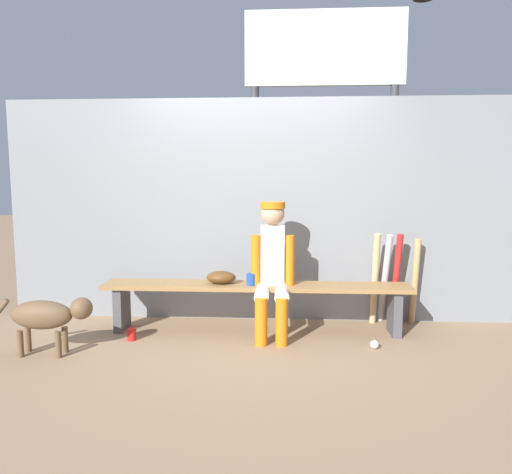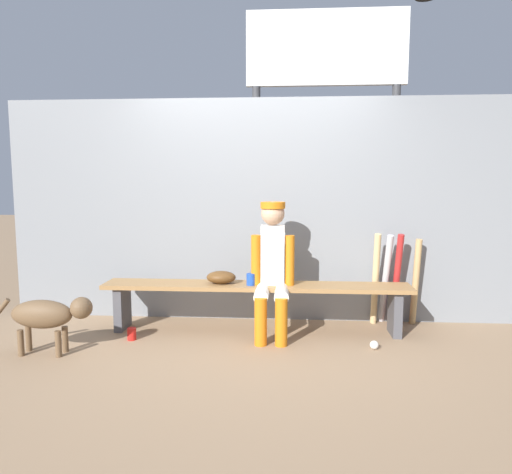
# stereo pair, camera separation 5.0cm
# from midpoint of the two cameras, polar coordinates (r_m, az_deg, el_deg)

# --- Properties ---
(ground_plane) EXTENTS (30.00, 30.00, 0.00)m
(ground_plane) POSITION_cam_midpoint_polar(r_m,az_deg,el_deg) (4.65, 0.32, -11.26)
(ground_plane) COLOR #937556
(chainlink_fence) EXTENTS (5.20, 0.03, 2.27)m
(chainlink_fence) POSITION_cam_midpoint_polar(r_m,az_deg,el_deg) (4.87, 0.65, 3.16)
(chainlink_fence) COLOR gray
(chainlink_fence) RESTS_ON ground_plane
(dugout_bench) EXTENTS (2.91, 0.36, 0.46)m
(dugout_bench) POSITION_cam_midpoint_polar(r_m,az_deg,el_deg) (4.55, 0.32, -6.81)
(dugout_bench) COLOR olive
(dugout_bench) RESTS_ON ground_plane
(player_seated) EXTENTS (0.41, 0.55, 1.25)m
(player_seated) POSITION_cam_midpoint_polar(r_m,az_deg,el_deg) (4.38, 2.29, -3.31)
(player_seated) COLOR silver
(player_seated) RESTS_ON ground_plane
(baseball_glove) EXTENTS (0.28, 0.20, 0.12)m
(baseball_glove) POSITION_cam_midpoint_polar(r_m,az_deg,el_deg) (4.55, -3.88, -4.85)
(baseball_glove) COLOR #593819
(baseball_glove) RESTS_ON dugout_bench
(bat_wood_natural) EXTENTS (0.07, 0.24, 0.94)m
(bat_wood_natural) POSITION_cam_midpoint_polar(r_m,az_deg,el_deg) (4.87, 14.44, -4.97)
(bat_wood_natural) COLOR tan
(bat_wood_natural) RESTS_ON ground_plane
(bat_aluminum_silver) EXTENTS (0.10, 0.29, 0.92)m
(bat_aluminum_silver) POSITION_cam_midpoint_polar(r_m,az_deg,el_deg) (4.94, 15.57, -4.91)
(bat_aluminum_silver) COLOR #B7B7BC
(bat_aluminum_silver) RESTS_ON ground_plane
(bat_aluminum_red) EXTENTS (0.10, 0.22, 0.93)m
(bat_aluminum_red) POSITION_cam_midpoint_polar(r_m,az_deg,el_deg) (4.92, 16.80, -4.94)
(bat_aluminum_red) COLOR #B22323
(bat_aluminum_red) RESTS_ON ground_plane
(bat_wood_tan) EXTENTS (0.09, 0.16, 0.87)m
(bat_wood_tan) POSITION_cam_midpoint_polar(r_m,az_deg,el_deg) (5.01, 18.88, -5.14)
(bat_wood_tan) COLOR tan
(bat_wood_tan) RESTS_ON ground_plane
(baseball) EXTENTS (0.07, 0.07, 0.07)m
(baseball) POSITION_cam_midpoint_polar(r_m,az_deg,el_deg) (4.31, 14.33, -12.45)
(baseball) COLOR white
(baseball) RESTS_ON ground_plane
(cup_on_ground) EXTENTS (0.08, 0.08, 0.11)m
(cup_on_ground) POSITION_cam_midpoint_polar(r_m,az_deg,el_deg) (4.54, -14.38, -11.20)
(cup_on_ground) COLOR red
(cup_on_ground) RESTS_ON ground_plane
(cup_on_bench) EXTENTS (0.08, 0.08, 0.11)m
(cup_on_bench) POSITION_cam_midpoint_polar(r_m,az_deg,el_deg) (4.47, -0.31, -5.11)
(cup_on_bench) COLOR #1E47AD
(cup_on_bench) RESTS_ON dugout_bench
(scoreboard) EXTENTS (2.18, 0.27, 3.69)m
(scoreboard) POSITION_cam_midpoint_polar(r_m,az_deg,el_deg) (6.04, 9.21, 17.65)
(scoreboard) COLOR #3F3F42
(scoreboard) RESTS_ON ground_plane
(dog) EXTENTS (0.84, 0.20, 0.49)m
(dog) POSITION_cam_midpoint_polar(r_m,az_deg,el_deg) (4.33, -23.34, -8.57)
(dog) COLOR brown
(dog) RESTS_ON ground_plane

